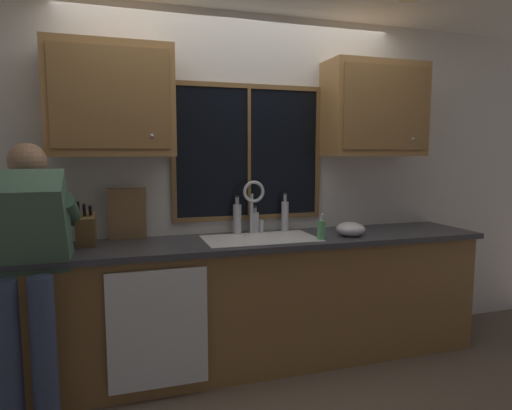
{
  "coord_description": "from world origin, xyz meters",
  "views": [
    {
      "loc": [
        -0.86,
        -3.22,
        1.52
      ],
      "look_at": [
        0.05,
        -0.3,
        1.16
      ],
      "focal_mm": 30.82,
      "sensor_mm": 36.0,
      "label": 1
    }
  ],
  "objects_px": {
    "bottle_green_glass": "(255,222)",
    "bottle_tall_clear": "(285,215)",
    "mixing_bowl": "(351,229)",
    "soap_dispenser": "(321,229)",
    "knife_block": "(86,230)",
    "cutting_board": "(127,214)",
    "person_standing": "(26,256)",
    "bottle_amber_small": "(237,218)"
  },
  "relations": [
    {
      "from": "person_standing",
      "to": "bottle_tall_clear",
      "type": "distance_m",
      "value": 1.8
    },
    {
      "from": "knife_block",
      "to": "mixing_bowl",
      "type": "height_order",
      "value": "knife_block"
    },
    {
      "from": "bottle_green_glass",
      "to": "person_standing",
      "type": "bearing_deg",
      "value": -159.37
    },
    {
      "from": "mixing_bowl",
      "to": "cutting_board",
      "type": "bearing_deg",
      "value": 168.68
    },
    {
      "from": "bottle_green_glass",
      "to": "bottle_amber_small",
      "type": "xyz_separation_m",
      "value": [
        -0.14,
        -0.02,
        0.04
      ]
    },
    {
      "from": "soap_dispenser",
      "to": "bottle_tall_clear",
      "type": "height_order",
      "value": "bottle_tall_clear"
    },
    {
      "from": "soap_dispenser",
      "to": "bottle_green_glass",
      "type": "distance_m",
      "value": 0.54
    },
    {
      "from": "person_standing",
      "to": "bottle_tall_clear",
      "type": "height_order",
      "value": "person_standing"
    },
    {
      "from": "knife_block",
      "to": "soap_dispenser",
      "type": "relative_size",
      "value": 1.74
    },
    {
      "from": "knife_block",
      "to": "bottle_amber_small",
      "type": "relative_size",
      "value": 1.11
    },
    {
      "from": "cutting_board",
      "to": "bottle_tall_clear",
      "type": "relative_size",
      "value": 1.25
    },
    {
      "from": "mixing_bowl",
      "to": "bottle_green_glass",
      "type": "bearing_deg",
      "value": 152.37
    },
    {
      "from": "mixing_bowl",
      "to": "bottle_amber_small",
      "type": "distance_m",
      "value": 0.84
    },
    {
      "from": "cutting_board",
      "to": "bottle_tall_clear",
      "type": "xyz_separation_m",
      "value": [
        1.17,
        0.01,
        -0.06
      ]
    },
    {
      "from": "cutting_board",
      "to": "mixing_bowl",
      "type": "height_order",
      "value": "cutting_board"
    },
    {
      "from": "knife_block",
      "to": "cutting_board",
      "type": "distance_m",
      "value": 0.31
    },
    {
      "from": "soap_dispenser",
      "to": "bottle_tall_clear",
      "type": "bearing_deg",
      "value": 108.42
    },
    {
      "from": "mixing_bowl",
      "to": "bottle_amber_small",
      "type": "height_order",
      "value": "bottle_amber_small"
    },
    {
      "from": "knife_block",
      "to": "soap_dispenser",
      "type": "xyz_separation_m",
      "value": [
        1.56,
        -0.22,
        -0.04
      ]
    },
    {
      "from": "mixing_bowl",
      "to": "soap_dispenser",
      "type": "relative_size",
      "value": 1.15
    },
    {
      "from": "cutting_board",
      "to": "mixing_bowl",
      "type": "distance_m",
      "value": 1.6
    },
    {
      "from": "person_standing",
      "to": "cutting_board",
      "type": "relative_size",
      "value": 4.23
    },
    {
      "from": "knife_block",
      "to": "mixing_bowl",
      "type": "bearing_deg",
      "value": -5.02
    },
    {
      "from": "bottle_tall_clear",
      "to": "person_standing",
      "type": "bearing_deg",
      "value": -162.35
    },
    {
      "from": "bottle_green_glass",
      "to": "bottle_tall_clear",
      "type": "bearing_deg",
      "value": -2.16
    },
    {
      "from": "bottle_green_glass",
      "to": "bottle_amber_small",
      "type": "bearing_deg",
      "value": -173.66
    },
    {
      "from": "bottle_amber_small",
      "to": "person_standing",
      "type": "bearing_deg",
      "value": -157.96
    },
    {
      "from": "cutting_board",
      "to": "bottle_tall_clear",
      "type": "distance_m",
      "value": 1.17
    },
    {
      "from": "cutting_board",
      "to": "bottle_amber_small",
      "type": "distance_m",
      "value": 0.79
    },
    {
      "from": "person_standing",
      "to": "knife_block",
      "type": "distance_m",
      "value": 0.48
    },
    {
      "from": "knife_block",
      "to": "cutting_board",
      "type": "relative_size",
      "value": 0.86
    },
    {
      "from": "person_standing",
      "to": "bottle_tall_clear",
      "type": "relative_size",
      "value": 5.28
    },
    {
      "from": "mixing_bowl",
      "to": "bottle_amber_small",
      "type": "xyz_separation_m",
      "value": [
        -0.77,
        0.31,
        0.07
      ]
    },
    {
      "from": "mixing_bowl",
      "to": "bottle_tall_clear",
      "type": "xyz_separation_m",
      "value": [
        -0.39,
        0.32,
        0.08
      ]
    },
    {
      "from": "mixing_bowl",
      "to": "soap_dispenser",
      "type": "bearing_deg",
      "value": -167.13
    },
    {
      "from": "cutting_board",
      "to": "bottle_amber_small",
      "type": "xyz_separation_m",
      "value": [
        0.79,
        0.0,
        -0.06
      ]
    },
    {
      "from": "person_standing",
      "to": "bottle_green_glass",
      "type": "distance_m",
      "value": 1.58
    },
    {
      "from": "soap_dispenser",
      "to": "bottle_green_glass",
      "type": "bearing_deg",
      "value": 133.25
    },
    {
      "from": "knife_block",
      "to": "cutting_board",
      "type": "bearing_deg",
      "value": 30.4
    },
    {
      "from": "knife_block",
      "to": "bottle_green_glass",
      "type": "distance_m",
      "value": 1.2
    },
    {
      "from": "bottle_green_glass",
      "to": "bottle_tall_clear",
      "type": "xyz_separation_m",
      "value": [
        0.24,
        -0.01,
        0.04
      ]
    },
    {
      "from": "cutting_board",
      "to": "mixing_bowl",
      "type": "xyz_separation_m",
      "value": [
        1.56,
        -0.31,
        -0.13
      ]
    }
  ]
}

